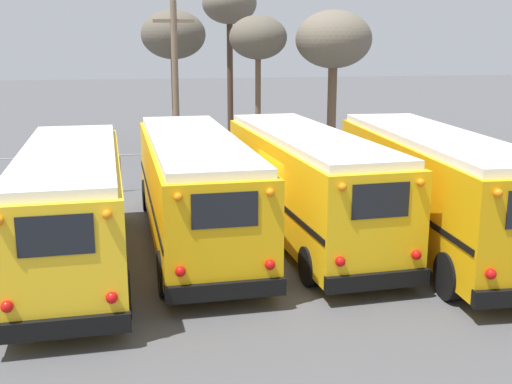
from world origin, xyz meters
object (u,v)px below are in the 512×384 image
at_px(school_bus_2, 306,181).
at_px(utility_pole, 175,81).
at_px(bare_tree_1, 334,41).
at_px(bare_tree_0, 173,36).
at_px(bare_tree_3, 229,6).
at_px(school_bus_1, 194,185).
at_px(school_bus_3, 433,186).
at_px(school_bus_0, 71,204).
at_px(bare_tree_2, 258,39).

xyz_separation_m(school_bus_2, utility_pole, (-2.88, 11.70, 2.12)).
height_order(utility_pole, bare_tree_1, utility_pole).
distance_m(bare_tree_0, bare_tree_3, 4.75).
xyz_separation_m(utility_pole, bare_tree_3, (3.51, 7.18, 3.60)).
bearing_deg(school_bus_1, bare_tree_1, 57.83).
height_order(school_bus_1, school_bus_3, school_bus_3).
relative_size(school_bus_2, bare_tree_0, 1.43).
distance_m(utility_pole, bare_tree_1, 7.75).
height_order(school_bus_0, bare_tree_3, bare_tree_3).
distance_m(utility_pole, bare_tree_3, 8.77).
relative_size(school_bus_3, bare_tree_1, 1.46).
bearing_deg(school_bus_3, school_bus_0, 179.92).
distance_m(school_bus_2, bare_tree_1, 13.92).
relative_size(bare_tree_0, bare_tree_3, 0.81).
height_order(school_bus_2, bare_tree_0, bare_tree_0).
distance_m(school_bus_1, utility_pole, 11.73).
xyz_separation_m(school_bus_0, utility_pole, (3.45, 13.14, 2.13)).
height_order(school_bus_0, bare_tree_1, bare_tree_1).
bearing_deg(utility_pole, school_bus_3, -65.35).
bearing_deg(bare_tree_0, school_bus_1, -91.87).
relative_size(school_bus_2, school_bus_3, 0.99).
relative_size(utility_pole, bare_tree_3, 0.84).
bearing_deg(bare_tree_3, school_bus_0, -108.89).
relative_size(school_bus_3, utility_pole, 1.40).
xyz_separation_m(school_bus_2, bare_tree_2, (1.01, 12.57, 3.95)).
bearing_deg(school_bus_3, bare_tree_3, 97.08).
bearing_deg(school_bus_3, school_bus_2, 155.36).
height_order(bare_tree_0, bare_tree_3, bare_tree_3).
relative_size(school_bus_2, bare_tree_3, 1.16).
distance_m(bare_tree_0, bare_tree_2, 4.93).
bearing_deg(bare_tree_2, bare_tree_3, 93.45).
xyz_separation_m(school_bus_1, utility_pole, (0.28, 11.53, 2.13)).
distance_m(bare_tree_2, bare_tree_3, 6.58).
height_order(school_bus_3, bare_tree_2, bare_tree_2).
bearing_deg(bare_tree_1, bare_tree_2, 179.80).
distance_m(school_bus_0, school_bus_1, 3.55).
relative_size(school_bus_1, bare_tree_1, 1.50).
bearing_deg(bare_tree_0, bare_tree_1, -24.49).
height_order(school_bus_1, bare_tree_0, bare_tree_0).
distance_m(school_bus_0, bare_tree_2, 16.30).
height_order(bare_tree_1, bare_tree_2, bare_tree_1).
distance_m(school_bus_1, school_bus_2, 3.17).
height_order(school_bus_1, bare_tree_2, bare_tree_2).
bearing_deg(school_bus_3, utility_pole, 114.65).
xyz_separation_m(school_bus_3, bare_tree_3, (-2.53, 20.34, 5.65)).
distance_m(utility_pole, bare_tree_0, 4.61).
bearing_deg(utility_pole, bare_tree_3, 63.95).
bearing_deg(school_bus_0, school_bus_2, 12.80).
distance_m(school_bus_0, school_bus_2, 6.48).
xyz_separation_m(school_bus_1, bare_tree_0, (0.51, 15.70, 4.10)).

